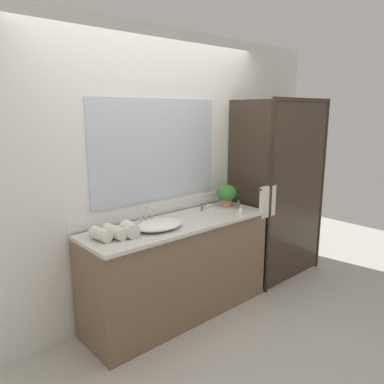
% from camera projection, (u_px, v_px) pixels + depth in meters
% --- Properties ---
extents(ground_plane, '(8.00, 8.00, 0.00)m').
position_uv_depth(ground_plane, '(180.00, 313.00, 3.51)').
color(ground_plane, '#B7B2A8').
extents(wall_back_with_mirror, '(4.40, 0.06, 2.60)m').
position_uv_depth(wall_back_with_mirror, '(156.00, 172.00, 3.48)').
color(wall_back_with_mirror, silver).
rests_on(wall_back_with_mirror, ground_plane).
extents(vanity_cabinet, '(1.80, 0.58, 0.90)m').
position_uv_depth(vanity_cabinet, '(179.00, 268.00, 3.42)').
color(vanity_cabinet, brown).
rests_on(vanity_cabinet, ground_plane).
extents(shower_enclosure, '(1.20, 0.59, 2.00)m').
position_uv_depth(shower_enclosure, '(282.00, 191.00, 3.98)').
color(shower_enclosure, '#2D2319').
rests_on(shower_enclosure, ground_plane).
extents(sink_basin, '(0.43, 0.31, 0.07)m').
position_uv_depth(sink_basin, '(159.00, 225.00, 3.12)').
color(sink_basin, white).
rests_on(sink_basin, vanity_cabinet).
extents(faucet, '(0.17, 0.13, 0.17)m').
position_uv_depth(faucet, '(147.00, 218.00, 3.25)').
color(faucet, silver).
rests_on(faucet, vanity_cabinet).
extents(potted_plant, '(0.21, 0.21, 0.23)m').
position_uv_depth(potted_plant, '(226.00, 194.00, 3.83)').
color(potted_plant, '#B77A51').
rests_on(potted_plant, vanity_cabinet).
extents(soap_dish, '(0.10, 0.07, 0.04)m').
position_uv_depth(soap_dish, '(209.00, 206.00, 3.79)').
color(soap_dish, silver).
rests_on(soap_dish, vanity_cabinet).
extents(amenity_bottle_lotion, '(0.03, 0.03, 0.08)m').
position_uv_depth(amenity_bottle_lotion, '(241.00, 211.00, 3.53)').
color(amenity_bottle_lotion, white).
rests_on(amenity_bottle_lotion, vanity_cabinet).
extents(amenity_bottle_shampoo, '(0.03, 0.03, 0.08)m').
position_uv_depth(amenity_bottle_shampoo, '(202.00, 207.00, 3.68)').
color(amenity_bottle_shampoo, '#4C7056').
rests_on(amenity_bottle_shampoo, vanity_cabinet).
extents(amenity_bottle_conditioner, '(0.03, 0.03, 0.08)m').
position_uv_depth(amenity_bottle_conditioner, '(238.00, 205.00, 3.75)').
color(amenity_bottle_conditioner, '#4C7056').
rests_on(amenity_bottle_conditioner, vanity_cabinet).
extents(rolled_towel_near_edge, '(0.12, 0.19, 0.10)m').
position_uv_depth(rolled_towel_near_edge, '(101.00, 234.00, 2.83)').
color(rolled_towel_near_edge, silver).
rests_on(rolled_towel_near_edge, vanity_cabinet).
extents(rolled_towel_middle, '(0.11, 0.23, 0.10)m').
position_uv_depth(rolled_towel_middle, '(115.00, 232.00, 2.89)').
color(rolled_towel_middle, silver).
rests_on(rolled_towel_middle, vanity_cabinet).
extents(rolled_towel_far_edge, '(0.14, 0.20, 0.11)m').
position_uv_depth(rolled_towel_far_edge, '(130.00, 229.00, 2.93)').
color(rolled_towel_far_edge, silver).
rests_on(rolled_towel_far_edge, vanity_cabinet).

